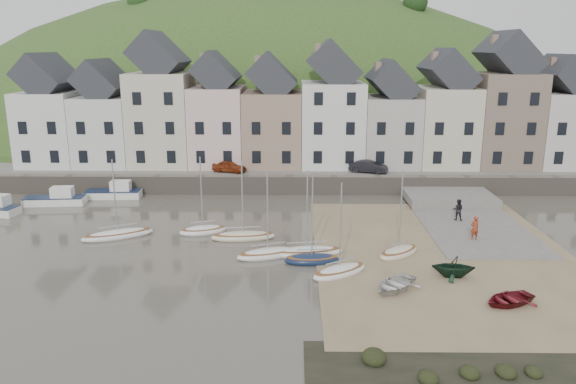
{
  "coord_description": "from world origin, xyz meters",
  "views": [
    {
      "loc": [
        0.55,
        -36.99,
        14.16
      ],
      "look_at": [
        0.0,
        6.0,
        3.0
      ],
      "focal_mm": 34.93,
      "sensor_mm": 36.0,
      "label": 1
    }
  ],
  "objects_px": {
    "person_dark": "(458,210)",
    "car_left": "(229,166)",
    "rowboat_red": "(509,299)",
    "car_right": "(368,166)",
    "person_red": "(475,228)",
    "rowboat_white": "(395,284)",
    "sailboat_0": "(118,234)",
    "rowboat_green": "(453,266)"
  },
  "relations": [
    {
      "from": "rowboat_green",
      "to": "car_right",
      "type": "xyz_separation_m",
      "value": [
        -2.44,
        23.4,
        1.49
      ]
    },
    {
      "from": "rowboat_white",
      "to": "person_dark",
      "type": "distance_m",
      "value": 15.84
    },
    {
      "from": "person_dark",
      "to": "sailboat_0",
      "type": "bearing_deg",
      "value": 29.58
    },
    {
      "from": "rowboat_red",
      "to": "person_red",
      "type": "height_order",
      "value": "person_red"
    },
    {
      "from": "car_left",
      "to": "rowboat_red",
      "type": "bearing_deg",
      "value": -126.84
    },
    {
      "from": "rowboat_white",
      "to": "car_left",
      "type": "xyz_separation_m",
      "value": [
        -12.78,
        25.43,
        1.79
      ]
    },
    {
      "from": "rowboat_white",
      "to": "car_left",
      "type": "bearing_deg",
      "value": 159.79
    },
    {
      "from": "rowboat_green",
      "to": "person_red",
      "type": "bearing_deg",
      "value": 160.05
    },
    {
      "from": "rowboat_red",
      "to": "car_right",
      "type": "bearing_deg",
      "value": 164.74
    },
    {
      "from": "car_left",
      "to": "car_right",
      "type": "distance_m",
      "value": 14.37
    },
    {
      "from": "rowboat_red",
      "to": "person_dark",
      "type": "height_order",
      "value": "person_dark"
    },
    {
      "from": "rowboat_green",
      "to": "car_right",
      "type": "bearing_deg",
      "value": -167.54
    },
    {
      "from": "sailboat_0",
      "to": "car_left",
      "type": "relative_size",
      "value": 1.8
    },
    {
      "from": "rowboat_green",
      "to": "rowboat_red",
      "type": "relative_size",
      "value": 0.85
    },
    {
      "from": "rowboat_green",
      "to": "car_right",
      "type": "distance_m",
      "value": 23.57
    },
    {
      "from": "car_right",
      "to": "rowboat_white",
      "type": "bearing_deg",
      "value": -163.98
    },
    {
      "from": "rowboat_red",
      "to": "person_red",
      "type": "distance_m",
      "value": 10.98
    },
    {
      "from": "person_dark",
      "to": "car_left",
      "type": "relative_size",
      "value": 0.51
    },
    {
      "from": "rowboat_red",
      "to": "car_left",
      "type": "height_order",
      "value": "car_left"
    },
    {
      "from": "car_left",
      "to": "person_red",
      "type": "bearing_deg",
      "value": -110.51
    },
    {
      "from": "rowboat_green",
      "to": "person_dark",
      "type": "height_order",
      "value": "person_dark"
    },
    {
      "from": "rowboat_red",
      "to": "car_right",
      "type": "height_order",
      "value": "car_right"
    },
    {
      "from": "rowboat_white",
      "to": "person_red",
      "type": "height_order",
      "value": "person_red"
    },
    {
      "from": "sailboat_0",
      "to": "rowboat_white",
      "type": "relative_size",
      "value": 1.87
    },
    {
      "from": "rowboat_white",
      "to": "rowboat_green",
      "type": "distance_m",
      "value": 4.53
    },
    {
      "from": "person_red",
      "to": "car_right",
      "type": "bearing_deg",
      "value": -83.5
    },
    {
      "from": "rowboat_white",
      "to": "car_right",
      "type": "distance_m",
      "value": 25.54
    },
    {
      "from": "sailboat_0",
      "to": "car_right",
      "type": "distance_m",
      "value": 26.59
    },
    {
      "from": "person_red",
      "to": "car_right",
      "type": "height_order",
      "value": "car_right"
    },
    {
      "from": "rowboat_white",
      "to": "car_right",
      "type": "height_order",
      "value": "car_right"
    },
    {
      "from": "car_left",
      "to": "car_right",
      "type": "relative_size",
      "value": 0.89
    },
    {
      "from": "rowboat_red",
      "to": "car_left",
      "type": "relative_size",
      "value": 0.89
    },
    {
      "from": "sailboat_0",
      "to": "rowboat_red",
      "type": "height_order",
      "value": "sailboat_0"
    },
    {
      "from": "sailboat_0",
      "to": "rowboat_red",
      "type": "relative_size",
      "value": 2.01
    },
    {
      "from": "rowboat_white",
      "to": "person_red",
      "type": "relative_size",
      "value": 1.87
    },
    {
      "from": "rowboat_white",
      "to": "car_left",
      "type": "distance_m",
      "value": 28.51
    },
    {
      "from": "rowboat_green",
      "to": "car_right",
      "type": "relative_size",
      "value": 0.68
    },
    {
      "from": "rowboat_green",
      "to": "car_left",
      "type": "bearing_deg",
      "value": -137.8
    },
    {
      "from": "rowboat_red",
      "to": "person_red",
      "type": "relative_size",
      "value": 1.74
    },
    {
      "from": "sailboat_0",
      "to": "rowboat_green",
      "type": "distance_m",
      "value": 24.7
    },
    {
      "from": "rowboat_green",
      "to": "car_left",
      "type": "relative_size",
      "value": 0.76
    },
    {
      "from": "rowboat_green",
      "to": "person_dark",
      "type": "distance_m",
      "value": 12.38
    }
  ]
}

